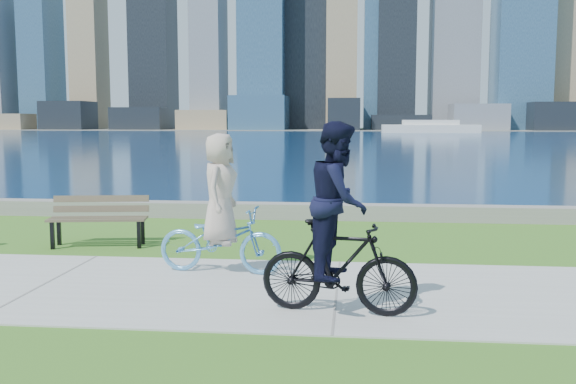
% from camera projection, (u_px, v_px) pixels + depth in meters
% --- Properties ---
extents(ground, '(320.00, 320.00, 0.00)m').
position_uv_depth(ground, '(46.00, 284.00, 8.83)').
color(ground, '#366A1C').
rests_on(ground, ground).
extents(concrete_path, '(80.00, 3.50, 0.02)m').
position_uv_depth(concrete_path, '(46.00, 284.00, 8.83)').
color(concrete_path, '#AEAFA9').
rests_on(concrete_path, ground).
extents(seawall, '(90.00, 0.50, 0.35)m').
position_uv_depth(seawall, '(172.00, 209.00, 14.94)').
color(seawall, gray).
rests_on(seawall, ground).
extents(bay_water, '(320.00, 131.00, 0.01)m').
position_uv_depth(bay_water, '(321.00, 137.00, 79.99)').
color(bay_water, navy).
rests_on(bay_water, ground).
extents(far_shore, '(320.00, 30.00, 0.12)m').
position_uv_depth(far_shore, '(335.00, 129.00, 137.30)').
color(far_shore, gray).
rests_on(far_shore, ground).
extents(city_skyline, '(173.76, 22.23, 76.00)m').
position_uv_depth(city_skyline, '(324.00, 27.00, 134.70)').
color(city_skyline, slate).
rests_on(city_skyline, ground).
extents(ferry_far, '(15.67, 4.48, 2.13)m').
position_uv_depth(ferry_far, '(430.00, 128.00, 105.29)').
color(ferry_far, silver).
rests_on(ferry_far, ground).
extents(park_bench, '(1.79, 0.85, 0.89)m').
position_uv_depth(park_bench, '(99.00, 216.00, 11.49)').
color(park_bench, black).
rests_on(park_bench, ground).
extents(cyclist_woman, '(0.83, 1.91, 2.05)m').
position_uv_depth(cyclist_woman, '(220.00, 221.00, 9.37)').
color(cyclist_woman, '#5FACE7').
rests_on(cyclist_woman, ground).
extents(cyclist_man, '(0.80, 1.88, 2.22)m').
position_uv_depth(cyclist_man, '(339.00, 234.00, 7.36)').
color(cyclist_man, black).
rests_on(cyclist_man, ground).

